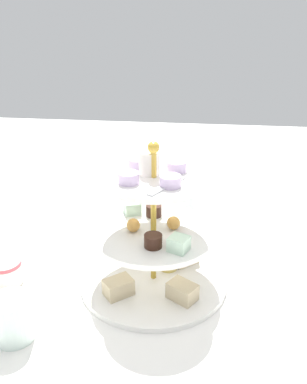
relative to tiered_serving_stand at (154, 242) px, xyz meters
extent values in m
plane|color=white|center=(0.00, 0.00, -0.09)|extent=(2.40, 2.40, 0.00)
cylinder|color=white|center=(0.00, 0.00, -0.08)|extent=(0.27, 0.27, 0.01)
cylinder|color=white|center=(0.00, 0.00, 0.02)|extent=(0.22, 0.22, 0.01)
cylinder|color=white|center=(0.00, 0.00, 0.12)|extent=(0.17, 0.17, 0.01)
cylinder|color=gold|center=(0.00, 0.00, 0.05)|extent=(0.01, 0.01, 0.26)
sphere|color=gold|center=(0.00, 0.00, 0.18)|extent=(0.02, 0.02, 0.02)
cube|color=#CCB78E|center=(-0.06, -0.06, -0.06)|extent=(0.05, 0.06, 0.03)
cube|color=#CCB78E|center=(0.06, -0.05, -0.06)|extent=(0.06, 0.06, 0.03)
cube|color=#CCB78E|center=(0.05, 0.06, -0.06)|extent=(0.06, 0.06, 0.03)
cube|color=#CCB78E|center=(-0.06, 0.05, -0.06)|extent=(0.06, 0.06, 0.03)
cylinder|color=#E5C660|center=(0.03, -0.02, -0.07)|extent=(0.04, 0.04, 0.01)
cylinder|color=#381E14|center=(0.05, 0.01, 0.04)|extent=(0.03, 0.03, 0.02)
cylinder|color=#381E14|center=(-0.06, -0.01, 0.04)|extent=(0.03, 0.03, 0.02)
cube|color=silver|center=(0.06, 0.05, 0.04)|extent=(0.04, 0.04, 0.02)
cube|color=silver|center=(-0.06, -0.05, 0.04)|extent=(0.04, 0.04, 0.02)
sphere|color=gold|center=(-0.01, 0.03, 0.04)|extent=(0.02, 0.02, 0.02)
sphere|color=gold|center=(0.01, -0.03, 0.04)|extent=(0.02, 0.02, 0.02)
cylinder|color=silver|center=(-0.04, -0.03, 0.14)|extent=(0.03, 0.03, 0.02)
cylinder|color=silver|center=(0.03, -0.04, 0.14)|extent=(0.03, 0.03, 0.02)
cylinder|color=silver|center=(0.04, 0.03, 0.14)|extent=(0.03, 0.03, 0.02)
cylinder|color=silver|center=(-0.03, 0.04, 0.14)|extent=(0.03, 0.03, 0.02)
cylinder|color=white|center=(0.01, 0.01, 0.15)|extent=(0.04, 0.04, 0.04)
cube|color=silver|center=(-0.04, -0.03, 0.13)|extent=(0.08, 0.05, 0.00)
cube|color=silver|center=(0.04, -0.03, 0.13)|extent=(0.09, 0.04, 0.00)
cylinder|color=silver|center=(0.25, -0.04, -0.02)|extent=(0.07, 0.07, 0.13)
cylinder|color=silver|center=(-0.17, 0.20, -0.05)|extent=(0.06, 0.06, 0.07)
cylinder|color=white|center=(-0.04, 0.27, -0.08)|extent=(0.09, 0.09, 0.01)
cylinder|color=white|center=(-0.04, 0.27, -0.06)|extent=(0.06, 0.06, 0.04)
cylinder|color=#D14C56|center=(-0.04, 0.27, -0.04)|extent=(0.06, 0.06, 0.01)
cube|color=silver|center=(0.18, 0.25, -0.08)|extent=(0.14, 0.12, 0.00)
camera|label=1|loc=(-0.62, -0.08, 0.38)|focal=37.93mm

